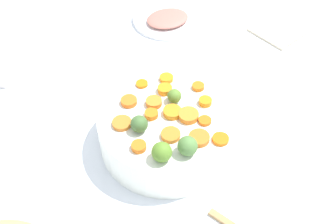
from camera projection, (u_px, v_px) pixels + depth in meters
tabletop at (175, 134)px, 0.92m from camera, size 2.40×2.40×0.02m
serving_bowl_carrots at (168, 129)px, 0.86m from camera, size 0.28×0.28×0.08m
carrot_slice_0 at (129, 101)px, 0.85m from camera, size 0.05×0.05×0.01m
carrot_slice_1 at (154, 102)px, 0.85m from camera, size 0.05×0.05×0.01m
carrot_slice_2 at (166, 78)px, 0.90m from camera, size 0.04×0.04×0.01m
carrot_slice_3 at (198, 87)px, 0.88m from camera, size 0.04×0.04×0.01m
carrot_slice_4 at (205, 102)px, 0.85m from camera, size 0.03×0.03×0.01m
carrot_slice_5 at (151, 114)px, 0.82m from camera, size 0.04×0.04×0.01m
carrot_slice_6 at (171, 135)px, 0.79m from camera, size 0.05×0.05×0.01m
carrot_slice_7 at (221, 139)px, 0.78m from camera, size 0.04×0.04×0.01m
carrot_slice_8 at (142, 84)px, 0.89m from camera, size 0.03×0.03×0.01m
carrot_slice_9 at (172, 112)px, 0.83m from camera, size 0.05×0.05×0.01m
carrot_slice_10 at (199, 138)px, 0.78m from camera, size 0.06×0.06×0.01m
carrot_slice_11 at (165, 89)px, 0.87m from camera, size 0.03×0.03×0.01m
carrot_slice_12 at (139, 146)px, 0.77m from camera, size 0.03×0.03×0.01m
carrot_slice_13 at (204, 122)px, 0.81m from camera, size 0.03×0.03×0.01m
carrot_slice_14 at (122, 123)px, 0.81m from camera, size 0.04×0.04×0.01m
carrot_slice_15 at (189, 115)px, 0.82m from camera, size 0.05×0.05×0.01m
brussels_sprout_0 at (162, 152)px, 0.74m from camera, size 0.04×0.04×0.04m
brussels_sprout_1 at (174, 96)px, 0.85m from camera, size 0.03×0.03×0.03m
brussels_sprout_2 at (139, 124)px, 0.79m from camera, size 0.03×0.03×0.03m
brussels_sprout_3 at (188, 146)px, 0.75m from camera, size 0.04×0.04×0.04m
casserole_dish at (5, 46)px, 1.03m from camera, size 0.18×0.18×0.11m
ham_plate at (168, 18)px, 1.19m from camera, size 0.20×0.20×0.01m
ham_slice_main at (168, 18)px, 1.17m from camera, size 0.15×0.13×0.02m
dish_towel at (279, 30)px, 1.16m from camera, size 0.15×0.14×0.01m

